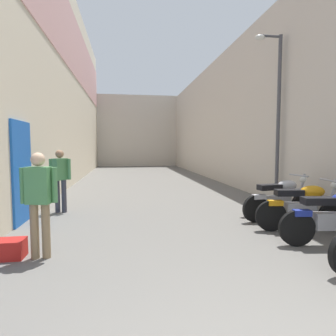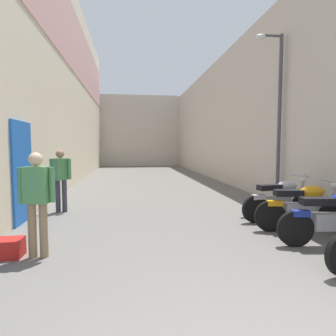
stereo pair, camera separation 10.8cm
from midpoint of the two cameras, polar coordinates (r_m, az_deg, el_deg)
The scene contains 11 objects.
ground_plane at distance 10.73m, azimuth -3.09°, elevation -4.55°, with size 39.25×39.25×0.00m, color #66635E.
building_left at distance 13.04m, azimuth -20.20°, elevation 16.12°, with size 0.45×23.25×8.68m.
building_right at distance 13.40m, azimuth 11.27°, elevation 9.66°, with size 0.45×23.25×5.84m.
building_far_end at distance 25.24m, azimuth -6.40°, elevation 7.30°, with size 9.60×2.00×5.95m, color beige.
motorcycle_third at distance 5.51m, azimuth 29.95°, elevation -8.37°, with size 1.84×0.58×1.04m.
motorcycle_fourth at distance 6.18m, azimuth 25.00°, elevation -6.86°, with size 1.84×0.58×1.04m.
motorcycle_fifth at distance 6.87m, azimuth 21.15°, elevation -5.65°, with size 1.84×0.58×1.04m.
pedestrian_mid_alley at distance 4.62m, azimuth -25.01°, elevation -5.30°, with size 0.52×0.26×1.57m.
pedestrian_further_down at distance 7.62m, azimuth -21.16°, elevation -1.53°, with size 0.52×0.39×1.57m.
plastic_crate at distance 5.00m, azimuth -29.81°, elevation -13.90°, with size 0.44×0.32×0.28m, color red.
street_lamp at distance 8.55m, azimuth 20.39°, elevation 11.33°, with size 0.79×0.18×4.68m.
Camera 1 is at (-1.09, -0.92, 1.66)m, focal length 30.45 mm.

